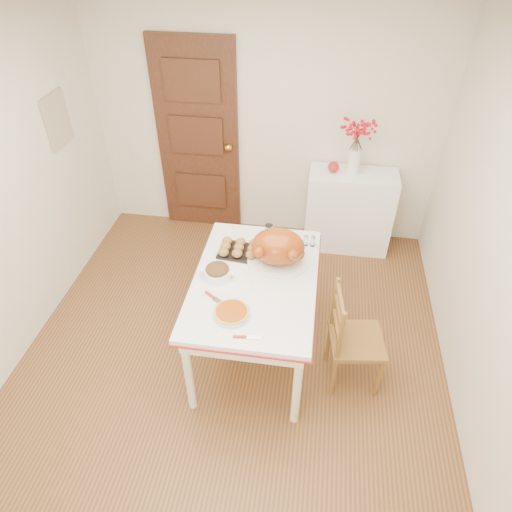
% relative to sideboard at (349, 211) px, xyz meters
% --- Properties ---
extents(floor, '(3.50, 4.00, 0.00)m').
position_rel_sideboard_xyz_m(floor, '(-0.93, -1.78, -0.44)').
color(floor, '#553119').
rests_on(floor, ground).
extents(ceiling, '(3.50, 4.00, 0.00)m').
position_rel_sideboard_xyz_m(ceiling, '(-0.93, -1.78, 2.06)').
color(ceiling, white).
rests_on(ceiling, ground).
extents(wall_back, '(3.50, 0.00, 2.50)m').
position_rel_sideboard_xyz_m(wall_back, '(-0.93, 0.22, 0.81)').
color(wall_back, silver).
rests_on(wall_back, ground).
extents(wall_right, '(0.00, 4.00, 2.50)m').
position_rel_sideboard_xyz_m(wall_right, '(0.82, -1.78, 0.81)').
color(wall_right, silver).
rests_on(wall_right, ground).
extents(door_back, '(0.85, 0.06, 2.06)m').
position_rel_sideboard_xyz_m(door_back, '(-1.63, 0.19, 0.59)').
color(door_back, '#331910').
rests_on(door_back, ground).
extents(photo_board, '(0.03, 0.35, 0.45)m').
position_rel_sideboard_xyz_m(photo_board, '(-2.66, -0.58, 1.06)').
color(photo_board, '#C6BA91').
rests_on(photo_board, ground).
extents(sideboard, '(0.88, 0.39, 0.88)m').
position_rel_sideboard_xyz_m(sideboard, '(0.00, 0.00, 0.00)').
color(sideboard, white).
rests_on(sideboard, floor).
extents(kitchen_table, '(0.93, 1.36, 0.82)m').
position_rel_sideboard_xyz_m(kitchen_table, '(-0.75, -1.62, -0.03)').
color(kitchen_table, white).
rests_on(kitchen_table, floor).
extents(chair_oak, '(0.45, 0.45, 0.90)m').
position_rel_sideboard_xyz_m(chair_oak, '(0.05, -1.76, 0.01)').
color(chair_oak, brown).
rests_on(chair_oak, floor).
extents(berry_vase, '(0.28, 0.28, 0.53)m').
position_rel_sideboard_xyz_m(berry_vase, '(-0.02, 0.00, 0.71)').
color(berry_vase, white).
rests_on(berry_vase, sideboard).
extents(apple, '(0.11, 0.11, 0.11)m').
position_rel_sideboard_xyz_m(apple, '(-0.21, 0.00, 0.49)').
color(apple, '#AB2118').
rests_on(apple, sideboard).
extents(turkey_platter, '(0.57, 0.52, 0.30)m').
position_rel_sideboard_xyz_m(turkey_platter, '(-0.60, -1.41, 0.52)').
color(turkey_platter, '#9A3107').
rests_on(turkey_platter, kitchen_table).
extents(pumpkin_pie, '(0.26, 0.26, 0.05)m').
position_rel_sideboard_xyz_m(pumpkin_pie, '(-0.85, -2.00, 0.40)').
color(pumpkin_pie, '#963F08').
rests_on(pumpkin_pie, kitchen_table).
extents(stuffing_dish, '(0.28, 0.24, 0.10)m').
position_rel_sideboard_xyz_m(stuffing_dish, '(-1.02, -1.64, 0.43)').
color(stuffing_dish, '#412C13').
rests_on(stuffing_dish, kitchen_table).
extents(rolls_tray, '(0.33, 0.27, 0.08)m').
position_rel_sideboard_xyz_m(rolls_tray, '(-0.92, -1.33, 0.42)').
color(rolls_tray, '#9C6030').
rests_on(rolls_tray, kitchen_table).
extents(pie_server, '(0.19, 0.07, 0.01)m').
position_rel_sideboard_xyz_m(pie_server, '(-0.71, -2.19, 0.38)').
color(pie_server, silver).
rests_on(pie_server, kitchen_table).
extents(carving_knife, '(0.24, 0.19, 0.01)m').
position_rel_sideboard_xyz_m(carving_knife, '(-0.97, -1.89, 0.38)').
color(carving_knife, silver).
rests_on(carving_knife, kitchen_table).
extents(drinking_glass, '(0.09, 0.09, 0.12)m').
position_rel_sideboard_xyz_m(drinking_glass, '(-0.71, -1.09, 0.44)').
color(drinking_glass, white).
rests_on(drinking_glass, kitchen_table).
extents(shaker_pair, '(0.10, 0.06, 0.09)m').
position_rel_sideboard_xyz_m(shaker_pair, '(-0.37, -1.15, 0.42)').
color(shaker_pair, white).
rests_on(shaker_pair, kitchen_table).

